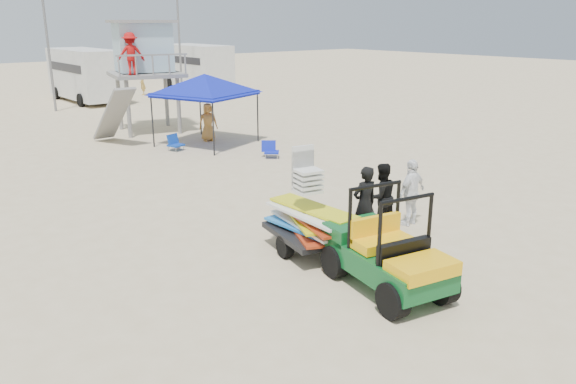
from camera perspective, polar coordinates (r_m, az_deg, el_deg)
ground at (r=10.63m, az=8.36°, el=-10.91°), size 140.00×140.00×0.00m
utility_cart at (r=10.72m, az=10.17°, el=-5.41°), size 1.76×2.77×1.95m
surf_trailer at (r=12.26m, az=1.90°, el=-2.44°), size 1.65×2.52×2.13m
man_left at (r=13.06m, az=7.79°, el=-1.23°), size 0.71×0.51×1.79m
man_mid at (r=13.84m, az=9.43°, el=-0.49°), size 0.95×0.81×1.68m
man_right at (r=14.31m, az=12.43°, el=-0.04°), size 1.02×0.49×1.70m
lifeguard_tower at (r=26.84m, az=-14.66°, el=13.65°), size 3.68×3.68×4.88m
canopy_blue at (r=23.45m, az=-8.48°, el=11.44°), size 4.17×4.17×3.30m
beach_chair_b at (r=22.86m, az=-11.47°, el=4.95°), size 0.67×0.73×0.64m
beach_chair_c at (r=21.21m, az=-1.86°, el=4.36°), size 0.74×0.85×0.64m
rv_mid_right at (r=38.63m, az=-19.89°, el=11.33°), size 2.64×7.00×3.25m
rv_far_right at (r=43.81m, az=-9.27°, el=12.65°), size 2.64×6.60×3.25m
light_pole_left at (r=34.72m, az=-23.26°, el=14.10°), size 0.14×0.14×8.00m
light_pole_right at (r=39.62m, az=-11.01°, el=15.32°), size 0.14×0.14×8.00m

